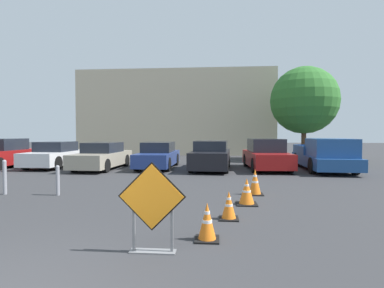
# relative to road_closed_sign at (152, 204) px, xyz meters

# --- Properties ---
(ground_plane) EXTENTS (96.00, 96.00, 0.00)m
(ground_plane) POSITION_rel_road_closed_sign_xyz_m (-1.46, 8.08, -0.77)
(ground_plane) COLOR #333335
(road_closed_sign) EXTENTS (1.06, 0.20, 1.42)m
(road_closed_sign) POSITION_rel_road_closed_sign_xyz_m (0.00, 0.00, 0.00)
(road_closed_sign) COLOR black
(road_closed_sign) RESTS_ON ground_plane
(traffic_cone_nearest) EXTENTS (0.42, 0.42, 0.66)m
(traffic_cone_nearest) POSITION_rel_road_closed_sign_xyz_m (0.83, 0.64, -0.45)
(traffic_cone_nearest) COLOR black
(traffic_cone_nearest) RESTS_ON ground_plane
(traffic_cone_second) EXTENTS (0.42, 0.42, 0.61)m
(traffic_cone_second) POSITION_rel_road_closed_sign_xyz_m (1.26, 1.95, -0.47)
(traffic_cone_second) COLOR black
(traffic_cone_second) RESTS_ON ground_plane
(traffic_cone_third) EXTENTS (0.54, 0.54, 0.69)m
(traffic_cone_third) POSITION_rel_road_closed_sign_xyz_m (1.77, 3.34, -0.43)
(traffic_cone_third) COLOR black
(traffic_cone_third) RESTS_ON ground_plane
(traffic_cone_fourth) EXTENTS (0.48, 0.48, 0.78)m
(traffic_cone_fourth) POSITION_rel_road_closed_sign_xyz_m (2.15, 4.64, -0.39)
(traffic_cone_fourth) COLOR black
(traffic_cone_fourth) RESTS_ON ground_plane
(parked_car_nearest) EXTENTS (2.00, 4.37, 1.57)m
(parked_car_nearest) POSITION_rel_road_closed_sign_xyz_m (-10.65, 10.84, -0.05)
(parked_car_nearest) COLOR maroon
(parked_car_nearest) RESTS_ON ground_plane
(parked_car_second) EXTENTS (1.93, 4.14, 1.40)m
(parked_car_second) POSITION_rel_road_closed_sign_xyz_m (-7.82, 11.14, -0.10)
(parked_car_second) COLOR silver
(parked_car_second) RESTS_ON ground_plane
(parked_car_third) EXTENTS (1.92, 4.56, 1.38)m
(parked_car_third) POSITION_rel_road_closed_sign_xyz_m (-4.98, 10.65, -0.12)
(parked_car_third) COLOR #A39984
(parked_car_third) RESTS_ON ground_plane
(parked_car_fourth) EXTENTS (1.80, 4.51, 1.39)m
(parked_car_fourth) POSITION_rel_road_closed_sign_xyz_m (-2.15, 11.28, -0.12)
(parked_car_fourth) COLOR navy
(parked_car_fourth) RESTS_ON ground_plane
(parked_car_fifth) EXTENTS (2.09, 4.29, 1.47)m
(parked_car_fifth) POSITION_rel_road_closed_sign_xyz_m (0.69, 10.75, -0.08)
(parked_car_fifth) COLOR black
(parked_car_fifth) RESTS_ON ground_plane
(parked_car_sixth) EXTENTS (2.05, 4.52, 1.57)m
(parked_car_sixth) POSITION_rel_road_closed_sign_xyz_m (3.52, 11.16, -0.05)
(parked_car_sixth) COLOR maroon
(parked_car_sixth) RESTS_ON ground_plane
(pickup_truck) EXTENTS (2.28, 5.43, 1.61)m
(pickup_truck) POSITION_rel_road_closed_sign_xyz_m (6.34, 10.75, -0.04)
(pickup_truck) COLOR navy
(pickup_truck) RESTS_ON ground_plane
(bollard_nearest) EXTENTS (0.12, 0.12, 0.91)m
(bollard_nearest) POSITION_rel_road_closed_sign_xyz_m (-3.76, 4.04, -0.29)
(bollard_nearest) COLOR gray
(bollard_nearest) RESTS_ON ground_plane
(bollard_second) EXTENTS (0.12, 0.12, 1.06)m
(bollard_second) POSITION_rel_road_closed_sign_xyz_m (-5.44, 4.04, -0.21)
(bollard_second) COLOR gray
(bollard_second) RESTS_ON ground_plane
(building_facade_backdrop) EXTENTS (17.07, 5.00, 7.32)m
(building_facade_backdrop) POSITION_rel_road_closed_sign_xyz_m (-2.63, 22.91, 2.90)
(building_facade_backdrop) COLOR beige
(building_facade_backdrop) RESTS_ON ground_plane
(street_tree_behind_lot) EXTENTS (4.54, 4.54, 6.37)m
(street_tree_behind_lot) POSITION_rel_road_closed_sign_xyz_m (6.89, 16.45, 3.33)
(street_tree_behind_lot) COLOR #513823
(street_tree_behind_lot) RESTS_ON ground_plane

